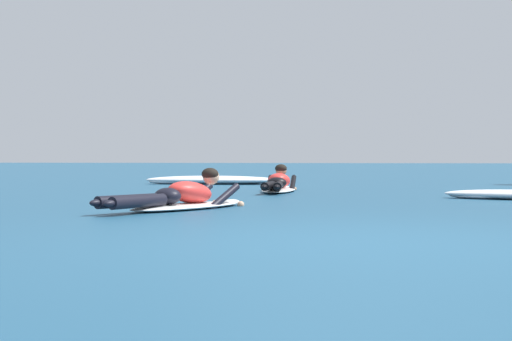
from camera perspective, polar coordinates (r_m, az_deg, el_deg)
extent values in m
plane|color=navy|center=(15.90, 8.18, -1.28)|extent=(120.00, 120.00, 0.00)
ellipsoid|color=white|center=(9.57, -4.97, -2.57)|extent=(1.34, 2.00, 0.07)
ellipsoid|color=white|center=(10.30, -1.76, -2.26)|extent=(0.27, 0.27, 0.06)
ellipsoid|color=red|center=(9.60, -4.78, -1.58)|extent=(0.67, 0.83, 0.35)
ellipsoid|color=black|center=(9.28, -6.39, -1.85)|extent=(0.43, 0.40, 0.20)
cylinder|color=black|center=(8.89, -9.24, -2.18)|extent=(0.54, 0.84, 0.14)
ellipsoid|color=black|center=(8.59, -11.36, -2.30)|extent=(0.18, 0.24, 0.08)
cylinder|color=black|center=(8.78, -8.48, -2.22)|extent=(0.45, 0.87, 0.14)
ellipsoid|color=black|center=(8.45, -10.36, -2.35)|extent=(0.18, 0.24, 0.08)
cylinder|color=black|center=(10.05, -4.35, -1.91)|extent=(0.35, 0.60, 0.36)
sphere|color=tan|center=(10.37, -2.98, -2.38)|extent=(0.09, 0.09, 0.09)
cylinder|color=black|center=(9.77, -2.39, -2.00)|extent=(0.35, 0.60, 0.36)
sphere|color=tan|center=(10.08, -1.11, -2.47)|extent=(0.09, 0.09, 0.09)
sphere|color=tan|center=(9.92, -3.27, -0.43)|extent=(0.21, 0.21, 0.21)
ellipsoid|color=black|center=(9.91, -3.34, -0.26)|extent=(0.28, 0.27, 0.16)
ellipsoid|color=white|center=(14.17, 1.65, -1.40)|extent=(0.61, 2.13, 0.07)
ellipsoid|color=white|center=(15.17, 2.03, -1.21)|extent=(0.21, 0.20, 0.06)
ellipsoid|color=red|center=(14.21, 1.67, -0.73)|extent=(0.42, 0.65, 0.34)
ellipsoid|color=black|center=(13.84, 1.52, -0.90)|extent=(0.35, 0.29, 0.20)
cylinder|color=black|center=(13.30, 0.93, -1.11)|extent=(0.17, 0.82, 0.14)
ellipsoid|color=black|center=(12.89, 0.62, -1.18)|extent=(0.11, 0.22, 0.08)
cylinder|color=black|center=(13.28, 1.62, -1.11)|extent=(0.21, 0.83, 0.14)
ellipsoid|color=black|center=(12.87, 1.54, -1.18)|extent=(0.11, 0.22, 0.08)
cylinder|color=black|center=(14.59, 0.95, -1.00)|extent=(0.10, 0.60, 0.34)
sphere|color=tan|center=(14.98, 1.12, -1.33)|extent=(0.09, 0.09, 0.09)
cylinder|color=black|center=(14.53, 2.67, -1.01)|extent=(0.10, 0.60, 0.34)
sphere|color=tan|center=(14.90, 2.78, -1.34)|extent=(0.09, 0.09, 0.09)
sphere|color=tan|center=(14.58, 1.82, 0.03)|extent=(0.21, 0.21, 0.21)
ellipsoid|color=black|center=(14.56, 1.81, 0.15)|extent=(0.23, 0.20, 0.16)
ellipsoid|color=white|center=(12.30, 15.30, -1.79)|extent=(0.78, 0.67, 0.08)
ellipsoid|color=white|center=(18.07, -3.19, -0.69)|extent=(3.11, 0.94, 0.19)
ellipsoid|color=white|center=(18.08, -0.71, -0.78)|extent=(1.11, 0.43, 0.14)
ellipsoid|color=white|center=(18.17, -6.10, -0.82)|extent=(1.13, 0.48, 0.11)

